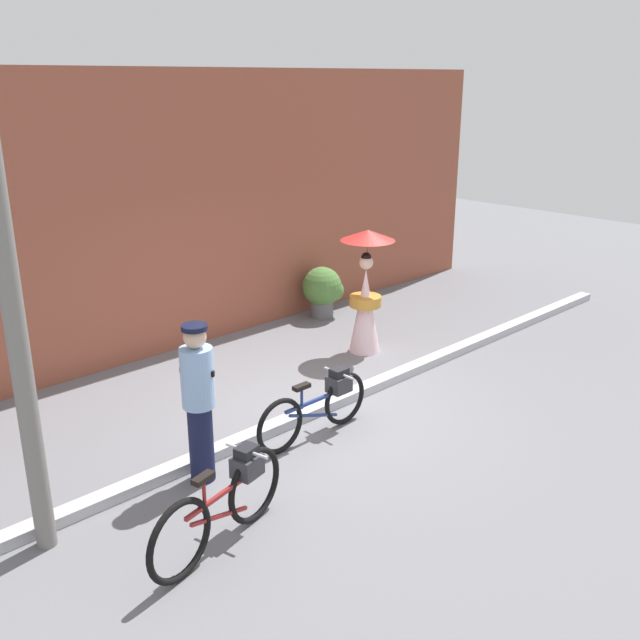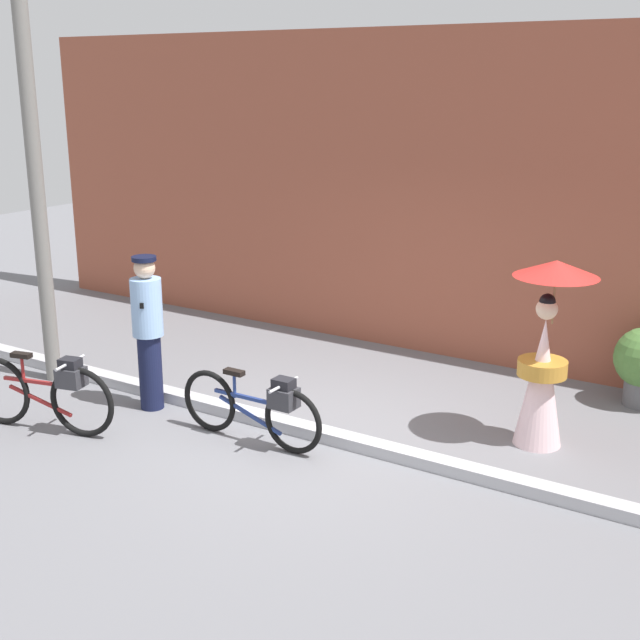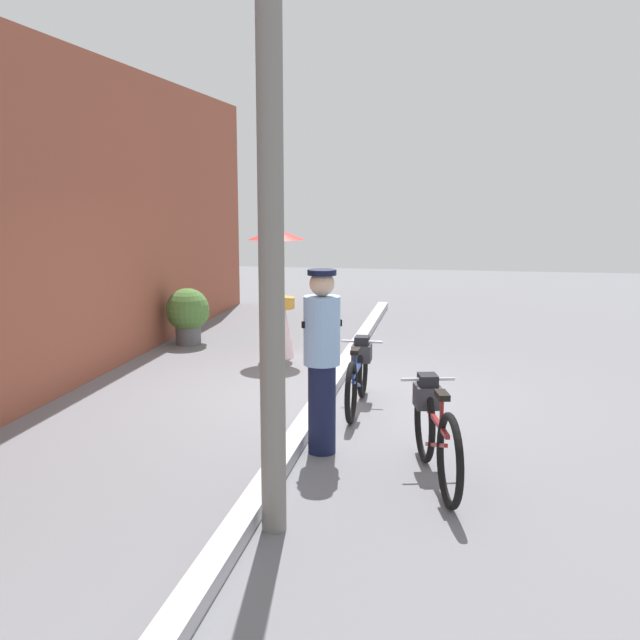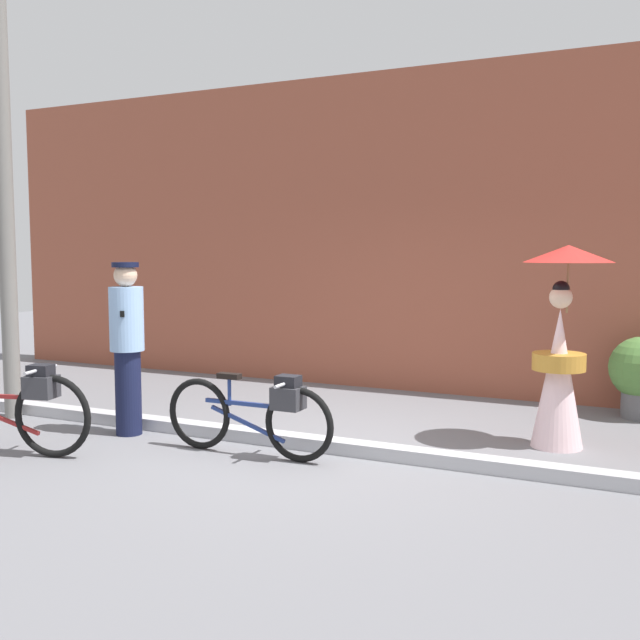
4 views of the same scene
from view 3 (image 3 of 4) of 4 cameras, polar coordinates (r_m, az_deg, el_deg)
ground_plane at (r=9.22m, az=0.63°, el=-5.61°), size 30.00×30.00×0.00m
building_wall at (r=10.02m, az=-18.77°, el=7.25°), size 14.00×0.40×4.19m
sidewalk_curb at (r=9.21m, az=0.63°, el=-5.25°), size 14.00×0.20×0.12m
bicycle_near_officer at (r=8.59m, az=2.91°, el=-4.00°), size 1.71×0.48×0.76m
bicycle_far_side at (r=6.55m, az=8.66°, el=-8.19°), size 1.73×0.57×0.84m
person_officer at (r=6.98m, az=0.15°, el=-2.75°), size 0.34×0.36×1.74m
person_with_parasol at (r=11.10m, az=-3.22°, el=2.09°), size 0.82×0.82×1.90m
potted_plant_by_door at (r=12.27m, az=-9.88°, el=0.52°), size 0.71×0.69×0.91m
utility_pole at (r=5.18m, az=-3.76°, el=9.25°), size 0.18×0.18×4.80m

